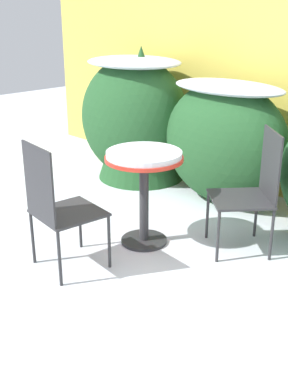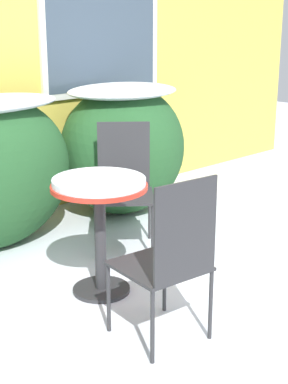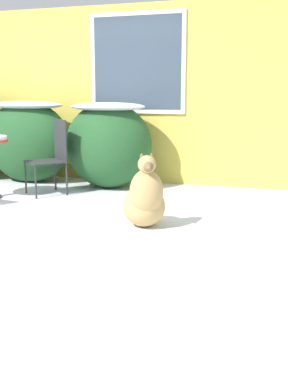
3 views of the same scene
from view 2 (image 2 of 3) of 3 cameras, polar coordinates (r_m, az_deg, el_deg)
ground_plane at (r=4.16m, az=5.76°, el=-9.02°), size 16.00×16.00×0.00m
house_wall at (r=5.49m, az=-11.26°, el=11.57°), size 8.00×0.10×2.60m
shrub_right at (r=5.48m, az=-2.03°, el=4.51°), size 1.26×1.02×1.21m
patio_table at (r=3.84m, az=-4.35°, el=-0.98°), size 0.63×0.63×0.80m
patio_chair_near_table at (r=4.68m, az=-1.94°, el=0.97°), size 0.65×0.65×0.99m
patio_chair_far_side at (r=3.27m, az=2.52°, el=-6.24°), size 0.51×0.51×0.99m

